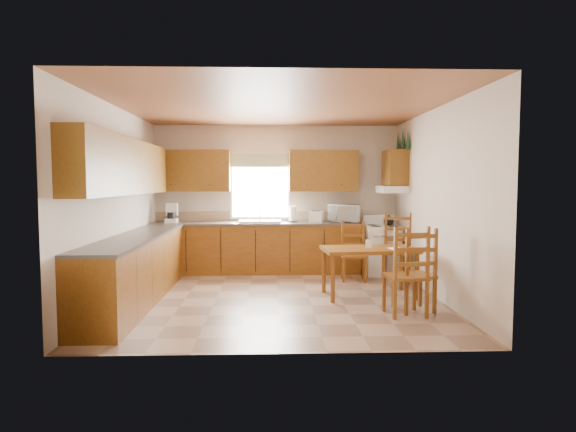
{
  "coord_description": "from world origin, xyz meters",
  "views": [
    {
      "loc": [
        -0.1,
        -6.76,
        1.64
      ],
      "look_at": [
        0.15,
        0.3,
        1.15
      ],
      "focal_mm": 30.0,
      "sensor_mm": 36.0,
      "label": 1
    }
  ],
  "objects_px": {
    "chair_far_left": "(354,251)",
    "chair_far_right": "(397,248)",
    "stove": "(382,251)",
    "chair_near_right": "(414,270)",
    "chair_near_left": "(405,271)",
    "dining_table": "(369,272)",
    "microwave": "(344,213)"
  },
  "relations": [
    {
      "from": "stove",
      "to": "dining_table",
      "type": "distance_m",
      "value": 1.72
    },
    {
      "from": "microwave",
      "to": "chair_near_right",
      "type": "relative_size",
      "value": 0.5
    },
    {
      "from": "stove",
      "to": "chair_near_right",
      "type": "height_order",
      "value": "chair_near_right"
    },
    {
      "from": "dining_table",
      "to": "chair_near_left",
      "type": "bearing_deg",
      "value": -80.47
    },
    {
      "from": "dining_table",
      "to": "chair_near_right",
      "type": "relative_size",
      "value": 1.24
    },
    {
      "from": "microwave",
      "to": "dining_table",
      "type": "distance_m",
      "value": 2.03
    },
    {
      "from": "chair_near_left",
      "to": "chair_far_left",
      "type": "distance_m",
      "value": 2.11
    },
    {
      "from": "stove",
      "to": "chair_far_left",
      "type": "bearing_deg",
      "value": -136.72
    },
    {
      "from": "microwave",
      "to": "dining_table",
      "type": "bearing_deg",
      "value": -78.41
    },
    {
      "from": "chair_near_left",
      "to": "chair_far_left",
      "type": "bearing_deg",
      "value": -88.41
    },
    {
      "from": "chair_near_left",
      "to": "microwave",
      "type": "bearing_deg",
      "value": -89.52
    },
    {
      "from": "chair_near_right",
      "to": "chair_far_left",
      "type": "relative_size",
      "value": 1.08
    },
    {
      "from": "chair_near_right",
      "to": "chair_far_right",
      "type": "bearing_deg",
      "value": -109.59
    },
    {
      "from": "stove",
      "to": "dining_table",
      "type": "bearing_deg",
      "value": -106.81
    },
    {
      "from": "microwave",
      "to": "dining_table",
      "type": "xyz_separation_m",
      "value": [
        0.08,
        -1.89,
        -0.73
      ]
    },
    {
      "from": "chair_far_left",
      "to": "chair_far_right",
      "type": "bearing_deg",
      "value": -2.09
    },
    {
      "from": "microwave",
      "to": "chair_far_right",
      "type": "bearing_deg",
      "value": -39.77
    },
    {
      "from": "microwave",
      "to": "chair_far_right",
      "type": "xyz_separation_m",
      "value": [
        0.76,
        -0.87,
        -0.52
      ]
    },
    {
      "from": "microwave",
      "to": "chair_near_right",
      "type": "distance_m",
      "value": 2.8
    },
    {
      "from": "dining_table",
      "to": "chair_near_right",
      "type": "xyz_separation_m",
      "value": [
        0.41,
        -0.81,
        0.18
      ]
    },
    {
      "from": "stove",
      "to": "chair_far_left",
      "type": "xyz_separation_m",
      "value": [
        -0.6,
        -0.51,
        0.06
      ]
    },
    {
      "from": "stove",
      "to": "chair_far_right",
      "type": "height_order",
      "value": "chair_far_right"
    },
    {
      "from": "chair_far_left",
      "to": "chair_far_right",
      "type": "distance_m",
      "value": 0.72
    },
    {
      "from": "chair_far_right",
      "to": "microwave",
      "type": "bearing_deg",
      "value": 149.57
    },
    {
      "from": "dining_table",
      "to": "chair_near_left",
      "type": "height_order",
      "value": "chair_near_left"
    },
    {
      "from": "stove",
      "to": "chair_far_right",
      "type": "distance_m",
      "value": 0.62
    },
    {
      "from": "dining_table",
      "to": "chair_far_left",
      "type": "height_order",
      "value": "chair_far_left"
    },
    {
      "from": "stove",
      "to": "microwave",
      "type": "height_order",
      "value": "microwave"
    },
    {
      "from": "stove",
      "to": "chair_near_left",
      "type": "relative_size",
      "value": 0.77
    },
    {
      "from": "stove",
      "to": "chair_near_left",
      "type": "height_order",
      "value": "chair_near_left"
    },
    {
      "from": "microwave",
      "to": "chair_near_right",
      "type": "height_order",
      "value": "microwave"
    },
    {
      "from": "chair_far_left",
      "to": "chair_far_right",
      "type": "height_order",
      "value": "chair_far_right"
    }
  ]
}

